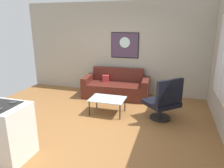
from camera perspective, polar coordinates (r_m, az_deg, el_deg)
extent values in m
cube|color=brown|center=(4.72, -5.13, -11.23)|extent=(6.40, 6.40, 0.04)
cube|color=#A7A08E|center=(6.54, 2.58, 9.63)|extent=(6.40, 0.05, 2.80)
cube|color=#4F1F18|center=(6.28, 1.05, -1.72)|extent=(1.64, 0.94, 0.43)
cube|color=#4F1F18|center=(6.49, 1.70, 2.74)|extent=(1.59, 0.26, 0.42)
cube|color=#4F1F18|center=(6.49, -6.58, -0.37)|extent=(0.23, 0.85, 0.61)
cube|color=#4F1F18|center=(6.14, 9.13, -1.45)|extent=(0.23, 0.85, 0.61)
cube|color=#B93134|center=(6.42, -1.70, 1.57)|extent=(0.22, 0.15, 0.20)
cube|color=silver|center=(5.10, -1.25, -4.10)|extent=(0.85, 0.59, 0.02)
cylinder|color=#232326|center=(5.08, -6.25, -6.64)|extent=(0.03, 0.03, 0.37)
cylinder|color=#232326|center=(4.85, 2.19, -7.70)|extent=(0.03, 0.03, 0.37)
cylinder|color=#232326|center=(5.51, -4.23, -4.73)|extent=(0.03, 0.03, 0.37)
cylinder|color=#232326|center=(5.30, 3.57, -5.60)|extent=(0.03, 0.03, 0.37)
cylinder|color=black|center=(5.10, 13.05, -8.93)|extent=(0.47, 0.47, 0.04)
cylinder|color=black|center=(5.02, 13.19, -6.88)|extent=(0.06, 0.06, 0.36)
cube|color=black|center=(4.96, 13.32, -5.09)|extent=(0.94, 0.94, 0.10)
cube|color=black|center=(4.66, 15.57, -2.23)|extent=(0.55, 0.52, 0.57)
cylinder|color=#2D2D2D|center=(3.70, -25.59, -4.58)|extent=(0.11, 0.11, 0.01)
cube|color=black|center=(6.46, 3.54, 10.56)|extent=(0.86, 0.01, 0.78)
cube|color=#4B384F|center=(6.45, 3.53, 10.55)|extent=(0.81, 0.02, 0.73)
cylinder|color=silver|center=(6.43, 3.51, 11.32)|extent=(0.32, 0.01, 0.32)
cube|color=silver|center=(4.92, 28.44, 6.41)|extent=(0.02, 1.36, 1.73)
cube|color=white|center=(4.91, 28.32, 6.43)|extent=(0.01, 1.28, 1.65)
cube|color=silver|center=(4.91, 28.28, 6.43)|extent=(0.01, 0.04, 1.65)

